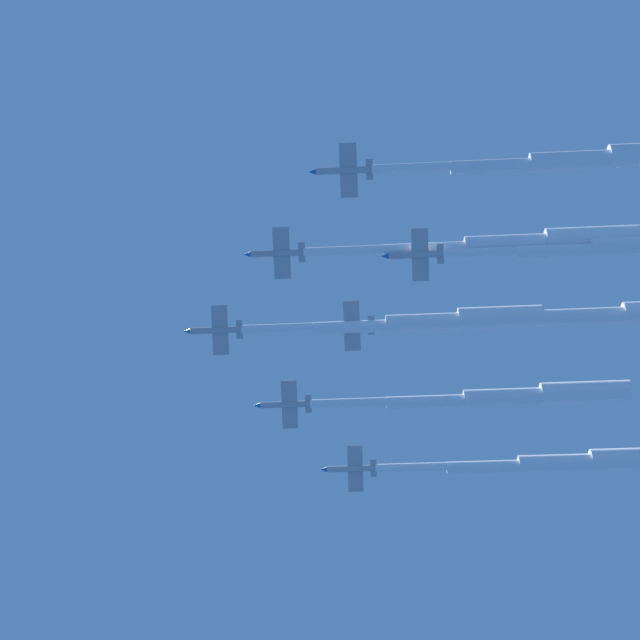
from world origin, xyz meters
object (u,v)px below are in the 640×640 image
Objects in this scene: jet_starboard_inner at (509,396)px; jet_port_mid at (590,316)px; jet_lead at (428,321)px; jet_starboard_mid at (576,159)px; jet_port_inner at (512,242)px; jet_port_outer at (561,462)px; jet_starboard_outer at (634,245)px.

jet_starboard_inner is 0.95× the size of jet_port_mid.
jet_starboard_inner is (19.24, -4.24, -2.10)m from jet_lead.
jet_port_mid is at bearing 23.34° from jet_starboard_mid.
jet_port_inner is 19.37m from jet_port_mid.
jet_port_outer is (17.07, -0.64, -0.17)m from jet_starboard_inner.
jet_lead is at bearing 99.39° from jet_starboard_outer.
jet_starboard_mid is at bearing 177.45° from jet_starboard_outer.
jet_port_mid is 28.29m from jet_port_outer.
jet_starboard_inner reaches higher than jet_starboard_outer.
jet_starboard_inner is at bearing 66.01° from jet_starboard_outer.
jet_port_outer reaches higher than jet_starboard_outer.
jet_port_mid is (14.52, -22.76, 0.06)m from jet_lead.
jet_port_outer is at bearing -7.65° from jet_lead.
jet_lead is 0.89× the size of jet_port_mid.
jet_port_mid is at bearing -140.64° from jet_port_outer.
jet_port_mid reaches higher than jet_starboard_inner.
jet_port_outer is (21.80, 17.88, -2.33)m from jet_port_mid.
jet_starboard_inner is 1.06× the size of jet_starboard_mid.
jet_port_outer is (47.52, 28.98, -1.98)m from jet_starboard_mid.
jet_port_inner is (-4.45, -18.81, -0.02)m from jet_lead.
jet_port_inner reaches higher than jet_port_outer.
jet_starboard_mid is at bearing -108.31° from jet_lead.
jet_lead reaches higher than jet_port_outer.
jet_starboard_inner is 19.24m from jet_port_mid.
jet_starboard_outer is (-30.59, -29.73, -0.05)m from jet_port_outer.
jet_starboard_outer is at bearing -126.57° from jet_port_mid.
jet_port_outer is (40.76, 13.93, -2.26)m from jet_port_inner.
jet_lead is 1.02× the size of jet_starboard_outer.
jet_starboard_inner reaches higher than jet_port_outer.
jet_starboard_mid is at bearing -148.62° from jet_port_outer.
jet_port_outer is (36.32, -4.88, -2.28)m from jet_lead.
jet_lead reaches higher than jet_port_inner.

